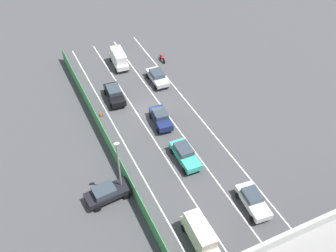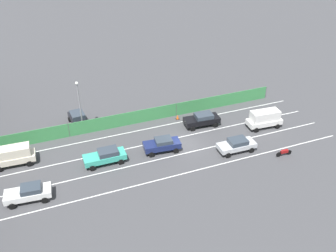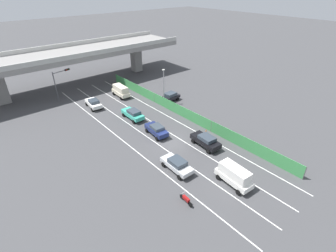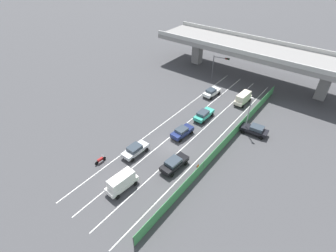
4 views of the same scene
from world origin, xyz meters
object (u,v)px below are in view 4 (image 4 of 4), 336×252
at_px(parked_sedan_dark, 255,129).
at_px(traffic_light, 218,64).
at_px(car_van_white, 122,182).
at_px(motorcycle, 100,160).
at_px(street_lamp, 249,111).
at_px(car_sedan_silver, 135,150).
at_px(car_sedan_black, 174,163).
at_px(traffic_cone, 198,165).
at_px(car_sedan_navy, 182,132).
at_px(car_van_cream, 243,98).
at_px(car_taxi_teal, 204,114).
at_px(car_hatchback_white, 212,92).

height_order(parked_sedan_dark, traffic_light, traffic_light).
xyz_separation_m(car_van_white, motorcycle, (-6.10, 1.40, -0.84)).
bearing_deg(street_lamp, car_sedan_silver, -124.75).
relative_size(car_sedan_black, traffic_cone, 6.90).
bearing_deg(car_sedan_black, traffic_light, 107.48).
bearing_deg(car_sedan_black, parked_sedan_dark, 67.98).
bearing_deg(street_lamp, car_sedan_navy, -135.19).
xyz_separation_m(car_van_cream, parked_sedan_dark, (5.83, -8.01, -0.35)).
bearing_deg(traffic_light, car_sedan_black, -72.52).
distance_m(car_sedan_navy, traffic_cone, 7.52).
height_order(car_sedan_silver, parked_sedan_dark, parked_sedan_dark).
bearing_deg(street_lamp, car_taxi_teal, -171.45).
bearing_deg(street_lamp, car_van_cream, 117.28).
height_order(car_van_cream, car_taxi_teal, car_van_cream).
height_order(car_van_cream, car_van_white, car_van_white).
xyz_separation_m(car_sedan_black, car_sedan_silver, (-6.52, -1.26, -0.06)).
bearing_deg(street_lamp, car_van_white, -109.39).
height_order(car_sedan_silver, motorcycle, car_sedan_silver).
relative_size(car_sedan_navy, car_taxi_teal, 0.94).
distance_m(car_sedan_black, motorcycle, 11.00).
xyz_separation_m(traffic_light, street_lamp, (13.46, -14.23, 0.04)).
bearing_deg(car_sedan_navy, car_taxi_teal, 88.57).
xyz_separation_m(motorcycle, traffic_light, (0.29, 34.52, 3.61)).
bearing_deg(street_lamp, parked_sedan_dark, 9.77).
relative_size(car_hatchback_white, car_sedan_silver, 1.00).
distance_m(car_sedan_silver, traffic_light, 30.26).
bearing_deg(motorcycle, parked_sedan_dark, 53.34).
height_order(car_van_white, street_lamp, street_lamp).
distance_m(car_van_white, car_sedan_navy, 13.97).
height_order(car_hatchback_white, traffic_light, traffic_light).
height_order(car_sedan_silver, traffic_light, traffic_light).
xyz_separation_m(car_sedan_black, street_lamp, (4.41, 14.50, 3.17)).
bearing_deg(motorcycle, car_van_white, -12.95).
bearing_deg(car_taxi_teal, traffic_cone, -62.05).
xyz_separation_m(car_sedan_black, traffic_light, (-9.05, 28.73, 3.13)).
bearing_deg(car_sedan_silver, car_sedan_navy, 68.62).
bearing_deg(car_sedan_silver, car_hatchback_white, 89.43).
bearing_deg(traffic_cone, parked_sedan_dark, 75.05).
bearing_deg(car_sedan_silver, motorcycle, -121.79).
bearing_deg(car_sedan_silver, car_taxi_teal, 77.26).
relative_size(car_van_cream, motorcycle, 2.37).
bearing_deg(car_van_white, street_lamp, 70.61).
bearing_deg(traffic_cone, traffic_light, 113.87).
relative_size(car_sedan_black, parked_sedan_dark, 1.01).
distance_m(car_van_white, traffic_cone, 11.22).
bearing_deg(car_taxi_teal, car_van_cream, 70.37).
relative_size(street_lamp, traffic_cone, 9.91).
distance_m(car_van_white, parked_sedan_dark, 23.82).
bearing_deg(traffic_cone, car_van_white, -121.71).
height_order(car_van_cream, car_sedan_navy, car_van_cream).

